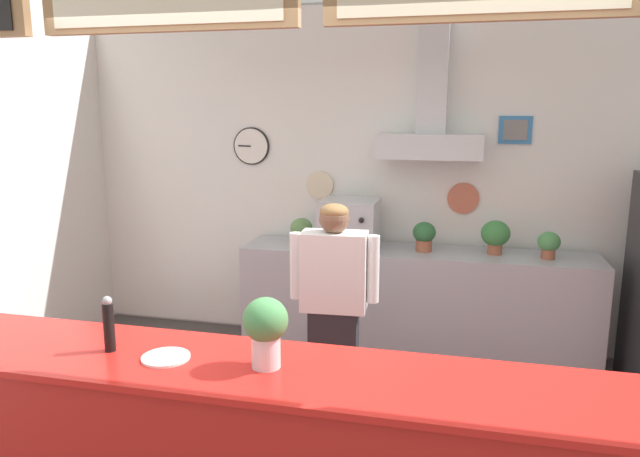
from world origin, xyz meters
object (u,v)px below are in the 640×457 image
at_px(potted_sage, 424,235).
at_px(basil_vase, 266,329).
at_px(potted_oregano, 301,229).
at_px(pepper_grinder, 109,324).
at_px(potted_basil, 495,235).
at_px(shop_worker, 334,310).
at_px(potted_rosemary, 549,244).
at_px(condiment_plate, 166,357).
at_px(espresso_machine, 349,224).

distance_m(potted_sage, basil_vase, 2.65).
height_order(potted_oregano, pepper_grinder, pepper_grinder).
relative_size(potted_oregano, potted_basil, 0.81).
xyz_separation_m(shop_worker, potted_rosemary, (1.44, 1.22, 0.25)).
distance_m(potted_basil, condiment_plate, 3.06).
height_order(basil_vase, condiment_plate, basil_vase).
xyz_separation_m(espresso_machine, pepper_grinder, (-0.60, -2.59, 0.01)).
bearing_deg(potted_basil, basil_vase, -111.54).
xyz_separation_m(potted_rosemary, pepper_grinder, (-2.18, -2.58, 0.09)).
bearing_deg(potted_sage, espresso_machine, -178.23).
bearing_deg(potted_rosemary, condiment_plate, -126.08).
distance_m(shop_worker, potted_rosemary, 1.91).
bearing_deg(potted_oregano, basil_vase, -77.66).
xyz_separation_m(espresso_machine, condiment_plate, (-0.31, -2.61, -0.11)).
distance_m(potted_sage, potted_oregano, 1.06).
xyz_separation_m(espresso_machine, potted_basil, (1.19, 0.06, -0.04)).
height_order(potted_rosemary, potted_sage, potted_sage).
height_order(shop_worker, potted_oregano, shop_worker).
relative_size(shop_worker, potted_oregano, 6.81).
relative_size(shop_worker, pepper_grinder, 5.86).
bearing_deg(potted_oregano, condiment_plate, -87.36).
xyz_separation_m(potted_rosemary, basil_vase, (-1.44, -2.58, 0.13)).
bearing_deg(condiment_plate, potted_rosemary, 53.92).
relative_size(shop_worker, potted_rosemary, 7.01).
height_order(shop_worker, pepper_grinder, shop_worker).
relative_size(potted_basil, pepper_grinder, 1.06).
relative_size(espresso_machine, potted_sage, 2.16).
relative_size(potted_rosemary, potted_oregano, 0.97).
height_order(espresso_machine, basil_vase, espresso_machine).
bearing_deg(potted_oregano, potted_sage, -2.44).
bearing_deg(basil_vase, espresso_machine, 93.20).
bearing_deg(potted_rosemary, shop_worker, -139.75).
xyz_separation_m(potted_rosemary, condiment_plate, (-1.90, -2.60, -0.04)).
height_order(shop_worker, espresso_machine, shop_worker).
bearing_deg(pepper_grinder, condiment_plate, -4.05).
bearing_deg(condiment_plate, potted_oregano, 92.64).
xyz_separation_m(potted_sage, potted_basil, (0.56, 0.04, 0.02)).
xyz_separation_m(potted_rosemary, potted_basil, (-0.40, 0.06, 0.04)).
bearing_deg(basil_vase, potted_oregano, 102.34).
xyz_separation_m(espresso_machine, potted_sage, (0.62, 0.02, -0.06)).
relative_size(potted_rosemary, pepper_grinder, 0.83).
bearing_deg(potted_sage, shop_worker, -111.14).
bearing_deg(potted_rosemary, pepper_grinder, -130.20).
distance_m(pepper_grinder, condiment_plate, 0.31).
height_order(shop_worker, potted_sage, shop_worker).
distance_m(shop_worker, potted_sage, 1.36).
height_order(potted_oregano, basil_vase, basil_vase).
bearing_deg(espresso_machine, condiment_plate, -96.81).
distance_m(espresso_machine, potted_oregano, 0.45).
height_order(shop_worker, potted_rosemary, shop_worker).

